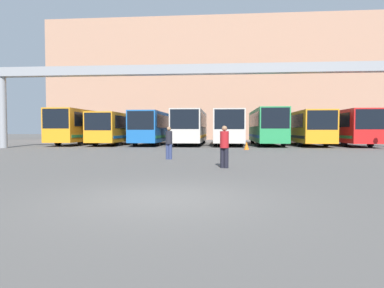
{
  "coord_description": "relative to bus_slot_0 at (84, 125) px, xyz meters",
  "views": [
    {
      "loc": [
        1.22,
        -7.11,
        1.47
      ],
      "look_at": [
        -1.19,
        20.35,
        0.3
      ],
      "focal_mm": 32.0,
      "sensor_mm": 36.0,
      "label": 1
    }
  ],
  "objects": [
    {
      "name": "ground_plane",
      "position": [
        12.64,
        -26.2,
        -1.91
      ],
      "size": [
        200.0,
        200.0,
        0.0
      ],
      "primitive_type": "plane",
      "color": "#514F4C"
    },
    {
      "name": "overhead_gantry",
      "position": [
        12.64,
        -7.5,
        3.5
      ],
      "size": [
        32.92,
        0.8,
        6.32
      ],
      "color": "gray",
      "rests_on": "ground"
    },
    {
      "name": "traffic_cone",
      "position": [
        15.65,
        -8.16,
        -1.61
      ],
      "size": [
        0.36,
        0.36,
        0.59
      ],
      "color": "orange",
      "rests_on": "ground"
    },
    {
      "name": "building_backdrop",
      "position": [
        12.64,
        22.2,
        7.03
      ],
      "size": [
        50.39,
        12.0,
        17.87
      ],
      "color": "tan",
      "rests_on": "ground"
    },
    {
      "name": "bus_slot_2",
      "position": [
        7.22,
        -0.65,
        -0.13
      ],
      "size": [
        2.45,
        10.43,
        3.08
      ],
      "color": "#1959A5",
      "rests_on": "ground"
    },
    {
      "name": "bus_slot_1",
      "position": [
        3.61,
        -0.68,
        -0.19
      ],
      "size": [
        2.51,
        10.38,
        2.97
      ],
      "color": "orange",
      "rests_on": "ground"
    },
    {
      "name": "bus_slot_6",
      "position": [
        21.66,
        0.36,
        -0.13
      ],
      "size": [
        2.58,
        12.45,
        3.07
      ],
      "color": "orange",
      "rests_on": "ground"
    },
    {
      "name": "bus_slot_7",
      "position": [
        25.27,
        -0.04,
        -0.09
      ],
      "size": [
        2.51,
        11.65,
        3.15
      ],
      "color": "red",
      "rests_on": "ground"
    },
    {
      "name": "bus_slot_0",
      "position": [
        0.0,
        0.0,
        0.0
      ],
      "size": [
        2.52,
        11.73,
        3.31
      ],
      "color": "orange",
      "rests_on": "ground"
    },
    {
      "name": "pedestrian_far_center",
      "position": [
        11.25,
        -16.66,
        -1.05
      ],
      "size": [
        0.33,
        0.33,
        1.6
      ],
      "rotation": [
        0.0,
        0.0,
        6.05
      ],
      "color": "navy",
      "rests_on": "ground"
    },
    {
      "name": "bus_slot_5",
      "position": [
        18.05,
        -0.42,
        -0.01
      ],
      "size": [
        2.45,
        10.88,
        3.3
      ],
      "color": "#268C4C",
      "rests_on": "ground"
    },
    {
      "name": "bus_slot_4",
      "position": [
        14.44,
        -0.08,
        -0.07
      ],
      "size": [
        2.62,
        11.58,
        3.19
      ],
      "color": "beige",
      "rests_on": "ground"
    },
    {
      "name": "pedestrian_mid_right",
      "position": [
        13.95,
        -20.26,
        -1.05
      ],
      "size": [
        0.34,
        0.34,
        1.61
      ],
      "rotation": [
        0.0,
        0.0,
        2.78
      ],
      "color": "black",
      "rests_on": "ground"
    },
    {
      "name": "bus_slot_3",
      "position": [
        10.83,
        -0.22,
        -0.06
      ],
      "size": [
        2.58,
        11.3,
        3.21
      ],
      "color": "beige",
      "rests_on": "ground"
    }
  ]
}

